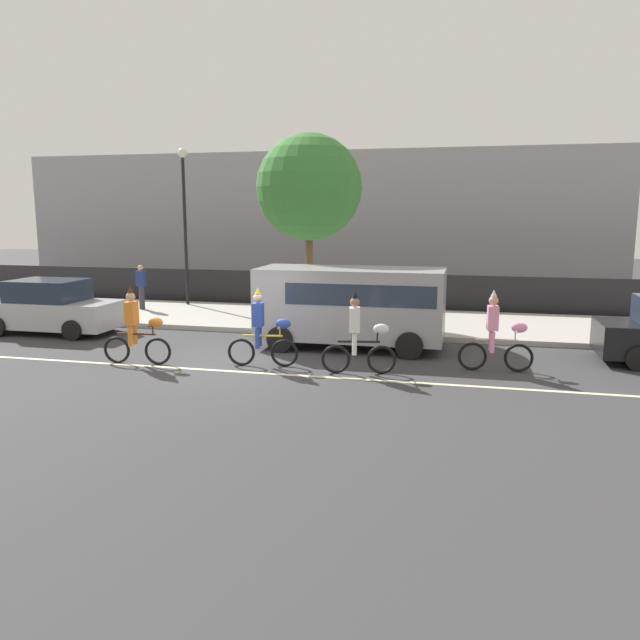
{
  "coord_description": "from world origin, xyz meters",
  "views": [
    {
      "loc": [
        5.33,
        -13.76,
        3.68
      ],
      "look_at": [
        1.77,
        1.2,
        1.0
      ],
      "focal_mm": 35.0,
      "sensor_mm": 36.0,
      "label": 1
    }
  ],
  "objects_px": {
    "parade_cyclist_pink": "(497,336)",
    "street_lamp_post": "(184,203)",
    "parade_cyclist_cobalt": "(263,332)",
    "parked_car_silver": "(51,308)",
    "parked_van_grey": "(353,301)",
    "parade_cyclist_zebra": "(359,338)",
    "pedestrian_onlooker": "(141,286)",
    "parade_cyclist_orange": "(137,330)"
  },
  "relations": [
    {
      "from": "parade_cyclist_orange",
      "to": "parked_van_grey",
      "type": "distance_m",
      "value": 5.68
    },
    {
      "from": "parade_cyclist_cobalt",
      "to": "parked_car_silver",
      "type": "bearing_deg",
      "value": 161.95
    },
    {
      "from": "parked_van_grey",
      "to": "parade_cyclist_zebra",
      "type": "bearing_deg",
      "value": -76.68
    },
    {
      "from": "parade_cyclist_orange",
      "to": "parked_car_silver",
      "type": "bearing_deg",
      "value": 146.9
    },
    {
      "from": "parade_cyclist_pink",
      "to": "parked_van_grey",
      "type": "bearing_deg",
      "value": 154.78
    },
    {
      "from": "parade_cyclist_zebra",
      "to": "parked_car_silver",
      "type": "distance_m",
      "value": 10.35
    },
    {
      "from": "parade_cyclist_cobalt",
      "to": "parade_cyclist_zebra",
      "type": "height_order",
      "value": "same"
    },
    {
      "from": "parade_cyclist_orange",
      "to": "parade_cyclist_cobalt",
      "type": "relative_size",
      "value": 1.0
    },
    {
      "from": "parade_cyclist_pink",
      "to": "street_lamp_post",
      "type": "relative_size",
      "value": 0.33
    },
    {
      "from": "parade_cyclist_cobalt",
      "to": "parked_car_silver",
      "type": "xyz_separation_m",
      "value": [
        -7.64,
        2.49,
        -0.06
      ]
    },
    {
      "from": "street_lamp_post",
      "to": "pedestrian_onlooker",
      "type": "xyz_separation_m",
      "value": [
        -1.09,
        -1.54,
        -2.97
      ]
    },
    {
      "from": "pedestrian_onlooker",
      "to": "parked_car_silver",
      "type": "bearing_deg",
      "value": -100.72
    },
    {
      "from": "parked_van_grey",
      "to": "parade_cyclist_orange",
      "type": "bearing_deg",
      "value": -147.38
    },
    {
      "from": "parade_cyclist_orange",
      "to": "parade_cyclist_cobalt",
      "type": "height_order",
      "value": "same"
    },
    {
      "from": "parked_car_silver",
      "to": "pedestrian_onlooker",
      "type": "relative_size",
      "value": 2.53
    },
    {
      "from": "parade_cyclist_pink",
      "to": "street_lamp_post",
      "type": "height_order",
      "value": "street_lamp_post"
    },
    {
      "from": "parade_cyclist_orange",
      "to": "parade_cyclist_cobalt",
      "type": "distance_m",
      "value": 3.09
    },
    {
      "from": "parade_cyclist_zebra",
      "to": "parked_van_grey",
      "type": "distance_m",
      "value": 2.82
    },
    {
      "from": "parade_cyclist_zebra",
      "to": "pedestrian_onlooker",
      "type": "height_order",
      "value": "parade_cyclist_zebra"
    },
    {
      "from": "street_lamp_post",
      "to": "parade_cyclist_cobalt",
      "type": "bearing_deg",
      "value": -54.48
    },
    {
      "from": "parade_cyclist_orange",
      "to": "pedestrian_onlooker",
      "type": "distance_m",
      "value": 8.04
    },
    {
      "from": "parked_van_grey",
      "to": "pedestrian_onlooker",
      "type": "distance_m",
      "value": 9.49
    },
    {
      "from": "parade_cyclist_cobalt",
      "to": "street_lamp_post",
      "type": "relative_size",
      "value": 0.33
    },
    {
      "from": "parade_cyclist_cobalt",
      "to": "pedestrian_onlooker",
      "type": "relative_size",
      "value": 1.19
    },
    {
      "from": "parade_cyclist_zebra",
      "to": "pedestrian_onlooker",
      "type": "xyz_separation_m",
      "value": [
        -9.23,
        6.72,
        0.17
      ]
    },
    {
      "from": "parade_cyclist_zebra",
      "to": "street_lamp_post",
      "type": "relative_size",
      "value": 0.33
    },
    {
      "from": "parade_cyclist_cobalt",
      "to": "parade_cyclist_pink",
      "type": "bearing_deg",
      "value": 8.46
    },
    {
      "from": "parked_car_silver",
      "to": "street_lamp_post",
      "type": "height_order",
      "value": "street_lamp_post"
    },
    {
      "from": "parked_car_silver",
      "to": "parade_cyclist_pink",
      "type": "bearing_deg",
      "value": -7.34
    },
    {
      "from": "street_lamp_post",
      "to": "parade_cyclist_orange",
      "type": "bearing_deg",
      "value": -72.39
    },
    {
      "from": "parade_cyclist_zebra",
      "to": "parade_cyclist_pink",
      "type": "distance_m",
      "value": 3.21
    },
    {
      "from": "parked_car_silver",
      "to": "pedestrian_onlooker",
      "type": "height_order",
      "value": "pedestrian_onlooker"
    },
    {
      "from": "parade_cyclist_zebra",
      "to": "pedestrian_onlooker",
      "type": "relative_size",
      "value": 1.19
    },
    {
      "from": "parked_van_grey",
      "to": "street_lamp_post",
      "type": "bearing_deg",
      "value": 143.51
    },
    {
      "from": "parade_cyclist_cobalt",
      "to": "street_lamp_post",
      "type": "bearing_deg",
      "value": 125.52
    },
    {
      "from": "parked_van_grey",
      "to": "pedestrian_onlooker",
      "type": "bearing_deg",
      "value": 154.96
    },
    {
      "from": "street_lamp_post",
      "to": "pedestrian_onlooker",
      "type": "height_order",
      "value": "street_lamp_post"
    },
    {
      "from": "parade_cyclist_orange",
      "to": "parked_car_silver",
      "type": "height_order",
      "value": "parade_cyclist_orange"
    },
    {
      "from": "parade_cyclist_zebra",
      "to": "parked_car_silver",
      "type": "height_order",
      "value": "parade_cyclist_zebra"
    },
    {
      "from": "parade_cyclist_pink",
      "to": "street_lamp_post",
      "type": "distance_m",
      "value": 13.74
    },
    {
      "from": "parade_cyclist_pink",
      "to": "parked_car_silver",
      "type": "xyz_separation_m",
      "value": [
        -13.07,
        1.68,
        -0.06
      ]
    },
    {
      "from": "parade_cyclist_zebra",
      "to": "parked_car_silver",
      "type": "xyz_separation_m",
      "value": [
        -10.01,
        2.65,
        -0.06
      ]
    }
  ]
}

